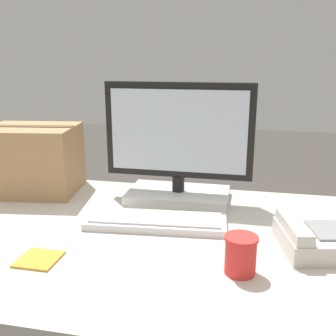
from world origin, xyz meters
TOP-DOWN VIEW (x-y plane):
  - office_desk at (0.00, 0.00)m, footprint 1.80×0.90m
  - monitor at (0.18, 0.30)m, footprint 0.52×0.21m
  - keyboard at (0.15, 0.06)m, footprint 0.44×0.18m
  - desk_phone at (0.60, -0.00)m, footprint 0.22×0.24m
  - paper_cup_right at (0.41, -0.16)m, footprint 0.08×0.08m
  - cardboard_box at (-0.38, 0.28)m, footprint 0.36×0.30m
  - sticky_note_pad at (-0.09, -0.21)m, footprint 0.10×0.10m

SIDE VIEW (x-z plane):
  - office_desk at x=0.00m, z-range 0.00..0.74m
  - sticky_note_pad at x=-0.09m, z-range 0.74..0.74m
  - keyboard at x=0.15m, z-range 0.74..0.77m
  - desk_phone at x=0.60m, z-range 0.73..0.81m
  - paper_cup_right at x=0.41m, z-range 0.74..0.83m
  - cardboard_box at x=-0.38m, z-range 0.74..0.99m
  - monitor at x=0.18m, z-range 0.71..1.13m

